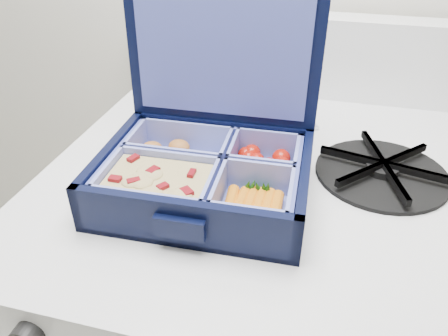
% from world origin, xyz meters
% --- Properties ---
extents(bento_box, '(0.25, 0.20, 0.06)m').
position_xyz_m(bento_box, '(-0.28, 1.60, 0.91)').
color(bento_box, black).
rests_on(bento_box, stove).
extents(burner_grate, '(0.20, 0.20, 0.02)m').
position_xyz_m(burner_grate, '(-0.07, 1.70, 0.89)').
color(burner_grate, black).
rests_on(burner_grate, stove).
extents(burner_grate_rear, '(0.17, 0.17, 0.02)m').
position_xyz_m(burner_grate_rear, '(-0.32, 1.85, 0.89)').
color(burner_grate_rear, black).
rests_on(burner_grate_rear, stove).
extents(fork, '(0.18, 0.12, 0.01)m').
position_xyz_m(fork, '(-0.26, 1.76, 0.89)').
color(fork, silver).
rests_on(fork, stove).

